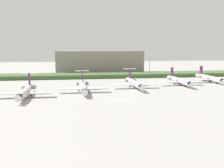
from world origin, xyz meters
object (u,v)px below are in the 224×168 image
at_px(regional_jet_third, 83,87).
at_px(regional_jet_second, 26,91).
at_px(antenna_mast, 150,65).
at_px(regional_jet_fourth, 134,83).
at_px(regional_jet_sixth, 210,78).
at_px(regional_jet_fifth, 179,80).

bearing_deg(regional_jet_third, regional_jet_second, -160.84).
xyz_separation_m(regional_jet_second, antenna_mast, (72.22, 63.29, 5.85)).
relative_size(regional_jet_second, antenna_mast, 1.54).
height_order(regional_jet_second, regional_jet_third, same).
height_order(regional_jet_third, antenna_mast, antenna_mast).
bearing_deg(regional_jet_third, regional_jet_fourth, 17.77).
relative_size(regional_jet_sixth, antenna_mast, 1.54).
relative_size(regional_jet_fourth, regional_jet_sixth, 1.00).
height_order(regional_jet_fourth, antenna_mast, antenna_mast).
distance_m(regional_jet_second, antenna_mast, 96.20).
distance_m(regional_jet_third, regional_jet_sixth, 78.64).
distance_m(regional_jet_fourth, antenna_mast, 51.96).
bearing_deg(regional_jet_fifth, regional_jet_sixth, 20.22).
bearing_deg(regional_jet_third, regional_jet_fifth, 15.48).
bearing_deg(antenna_mast, regional_jet_sixth, -49.97).
xyz_separation_m(regional_jet_second, regional_jet_sixth, (99.16, 31.21, 0.00)).
xyz_separation_m(regional_jet_third, regional_jet_sixth, (75.23, 22.89, 0.00)).
xyz_separation_m(regional_jet_fifth, regional_jet_sixth, (22.55, 8.31, 0.00)).
distance_m(regional_jet_second, regional_jet_third, 25.33).
bearing_deg(regional_jet_second, antenna_mast, 41.23).
bearing_deg(regional_jet_fourth, regional_jet_third, -162.23).
xyz_separation_m(regional_jet_fourth, regional_jet_sixth, (49.15, 14.53, 0.00)).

